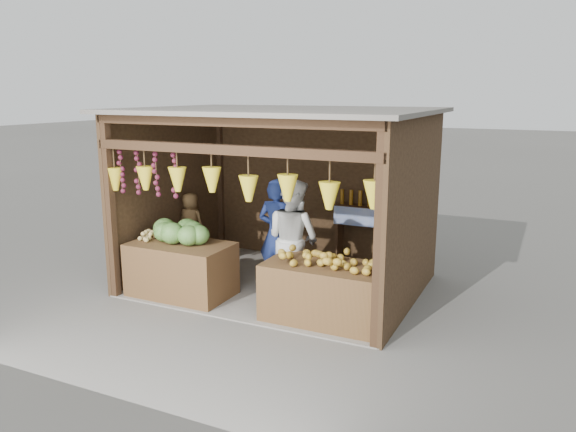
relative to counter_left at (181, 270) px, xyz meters
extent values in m
plane|color=#514F49|center=(1.09, 1.01, -0.39)|extent=(80.00, 80.00, 0.00)
cube|color=slate|center=(1.09, 1.01, -0.38)|extent=(4.00, 3.00, 0.02)
cube|color=black|center=(1.09, 2.51, 0.91)|extent=(4.00, 0.06, 2.60)
cube|color=black|center=(-0.91, 1.01, 0.91)|extent=(0.06, 3.00, 2.60)
cube|color=black|center=(3.09, 1.01, 0.91)|extent=(0.06, 3.00, 2.60)
cube|color=#605B54|center=(1.09, 1.01, 2.24)|extent=(4.30, 3.30, 0.06)
cube|color=black|center=(-0.85, -0.43, 0.91)|extent=(0.11, 0.11, 2.60)
cube|color=black|center=(3.03, -0.43, 0.91)|extent=(0.11, 0.11, 2.60)
cube|color=black|center=(-0.85, 2.45, 0.91)|extent=(0.11, 0.11, 2.60)
cube|color=black|center=(3.03, 2.45, 0.91)|extent=(0.11, 0.11, 2.60)
cube|color=black|center=(1.09, -0.43, 1.81)|extent=(4.00, 0.12, 0.12)
cube|color=black|center=(1.09, -0.43, 2.15)|extent=(4.00, 0.12, 0.12)
cube|color=#382314|center=(2.14, 2.31, 0.66)|extent=(1.25, 0.30, 0.05)
cube|color=#382314|center=(1.55, 2.31, 0.13)|extent=(0.05, 0.28, 1.05)
cube|color=#382314|center=(2.72, 2.31, 0.13)|extent=(0.05, 0.28, 1.05)
cube|color=blue|center=(2.14, 2.15, 0.53)|extent=(1.25, 0.02, 0.30)
cube|color=#4E321A|center=(0.00, 0.00, 0.00)|extent=(1.44, 0.85, 0.78)
cube|color=#493118|center=(2.23, 0.04, -0.01)|extent=(1.58, 0.85, 0.76)
cube|color=black|center=(-0.64, 1.17, -0.26)|extent=(0.29, 0.29, 0.27)
imported|color=navy|center=(1.11, 0.86, 0.44)|extent=(0.62, 0.42, 1.67)
imported|color=silver|center=(1.46, 0.66, 0.47)|extent=(1.01, 0.89, 1.72)
imported|color=brown|center=(-0.64, 1.17, 0.38)|extent=(0.51, 0.35, 1.01)
camera|label=1|loc=(4.69, -6.29, 2.50)|focal=35.00mm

